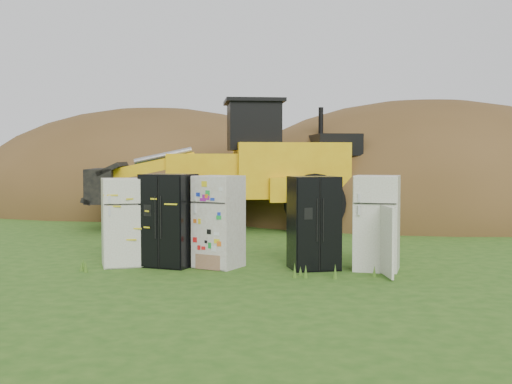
% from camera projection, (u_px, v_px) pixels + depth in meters
% --- Properties ---
extents(ground, '(120.00, 120.00, 0.00)m').
position_uv_depth(ground, '(248.00, 268.00, 12.45)').
color(ground, '#285115').
rests_on(ground, ground).
extents(fridge_leftmost, '(0.99, 0.97, 1.73)m').
position_uv_depth(fridge_leftmost, '(122.00, 222.00, 12.62)').
color(fridge_leftmost, white).
rests_on(fridge_leftmost, ground).
extents(fridge_black_side, '(1.11, 0.97, 1.81)m').
position_uv_depth(fridge_black_side, '(169.00, 220.00, 12.56)').
color(fridge_black_side, black).
rests_on(fridge_black_side, ground).
extents(fridge_sticker, '(1.02, 0.99, 1.79)m').
position_uv_depth(fridge_sticker, '(219.00, 222.00, 12.46)').
color(fridge_sticker, silver).
rests_on(fridge_sticker, ground).
extents(fridge_black_right, '(1.07, 0.97, 1.78)m').
position_uv_depth(fridge_black_right, '(314.00, 223.00, 12.25)').
color(fridge_black_right, black).
rests_on(fridge_black_right, ground).
extents(fridge_open_door, '(0.94, 0.89, 1.80)m').
position_uv_depth(fridge_open_door, '(377.00, 223.00, 12.14)').
color(fridge_open_door, white).
rests_on(fridge_open_door, ground).
extents(wheel_loader, '(8.51, 4.82, 3.88)m').
position_uv_depth(wheel_loader, '(221.00, 164.00, 19.24)').
color(wheel_loader, yellow).
rests_on(wheel_loader, ground).
extents(dirt_mound_right, '(15.66, 11.49, 8.40)m').
position_uv_depth(dirt_mound_right, '(424.00, 217.00, 23.01)').
color(dirt_mound_right, '#4A3418').
rests_on(dirt_mound_right, ground).
extents(dirt_mound_left, '(16.50, 12.38, 8.53)m').
position_uv_depth(dirt_mound_left, '(155.00, 208.00, 27.46)').
color(dirt_mound_left, '#4A3418').
rests_on(dirt_mound_left, ground).
extents(dirt_mound_back, '(16.35, 10.90, 6.42)m').
position_uv_depth(dirt_mound_back, '(311.00, 203.00, 30.49)').
color(dirt_mound_back, '#4A3418').
rests_on(dirt_mound_back, ground).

